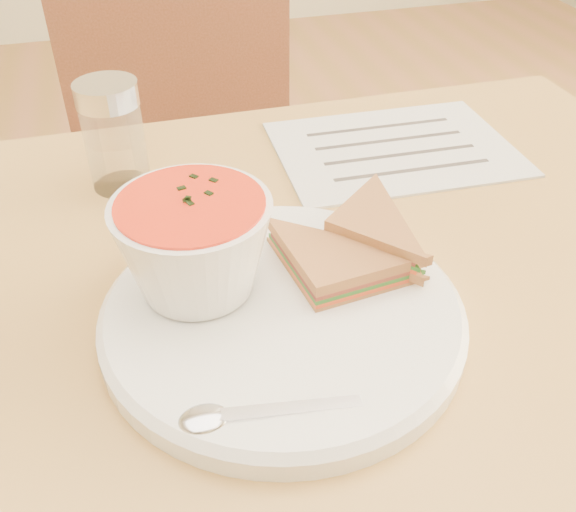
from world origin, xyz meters
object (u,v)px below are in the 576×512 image
object	(u,v)px
chair_far	(194,218)
condiment_shaker	(114,136)
plate	(283,316)
soup_bowl	(195,251)

from	to	relation	value
chair_far	condiment_shaker	distance (m)	0.50
plate	condiment_shaker	xyz separation A→B (m)	(-0.10, 0.25, 0.05)
soup_bowl	condiment_shaker	size ratio (longest dim) A/B	1.08
plate	soup_bowl	distance (m)	0.08
chair_far	condiment_shaker	xyz separation A→B (m)	(-0.11, -0.35, 0.35)
condiment_shaker	soup_bowl	bearing A→B (deg)	-77.73
chair_far	soup_bowl	world-z (taller)	chair_far
chair_far	soup_bowl	xyz separation A→B (m)	(-0.06, -0.56, 0.35)
chair_far	plate	distance (m)	0.67
soup_bowl	condiment_shaker	bearing A→B (deg)	102.27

